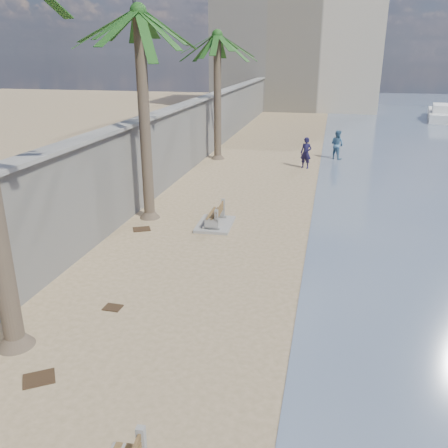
{
  "coord_description": "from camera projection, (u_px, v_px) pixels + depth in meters",
  "views": [
    {
      "loc": [
        2.52,
        -6.36,
        6.19
      ],
      "look_at": [
        -0.5,
        7.0,
        1.2
      ],
      "focal_mm": 38.0,
      "sensor_mm": 36.0,
      "label": 1
    }
  ],
  "objects": [
    {
      "name": "seawall",
      "position": [
        194.0,
        134.0,
        27.27
      ],
      "size": [
        0.45,
        70.0,
        3.5
      ],
      "primitive_type": "cube",
      "color": "gray",
      "rests_on": "ground_plane"
    },
    {
      "name": "palm_mid",
      "position": [
        138.0,
        15.0,
        16.25
      ],
      "size": [
        5.0,
        5.0,
        8.4
      ],
      "color": "brown",
      "rests_on": "ground_plane"
    },
    {
      "name": "wall_cap",
      "position": [
        193.0,
        101.0,
        26.66
      ],
      "size": [
        0.8,
        70.0,
        0.12
      ],
      "primitive_type": "cube",
      "color": "gray",
      "rests_on": "seawall"
    },
    {
      "name": "yacht_far",
      "position": [
        441.0,
        116.0,
        45.97
      ],
      "size": [
        3.55,
        8.54,
        1.5
      ],
      "primitive_type": null,
      "rotation": [
        0.0,
        0.0,
        1.42
      ],
      "color": "silver",
      "rests_on": "bay_water"
    },
    {
      "name": "bench_far",
      "position": [
        215.0,
        217.0,
        17.8
      ],
      "size": [
        1.36,
        1.93,
        0.78
      ],
      "color": "gray",
      "rests_on": "ground_plane"
    },
    {
      "name": "streetlight",
      "position": [
        136.0,
        39.0,
        18.24
      ],
      "size": [
        0.28,
        0.28,
        5.12
      ],
      "color": "#2D2D33",
      "rests_on": "wall_cap"
    },
    {
      "name": "debris_d",
      "position": [
        113.0,
        307.0,
        12.15
      ],
      "size": [
        0.46,
        0.37,
        0.03
      ],
      "primitive_type": "cube",
      "rotation": [
        0.0,
        0.0,
        3.11
      ],
      "color": "#382616",
      "rests_on": "ground_plane"
    },
    {
      "name": "person_b",
      "position": [
        337.0,
        143.0,
        28.77
      ],
      "size": [
        1.18,
        1.14,
        1.93
      ],
      "primitive_type": "imported",
      "rotation": [
        0.0,
        0.0,
        2.49
      ],
      "color": "teal",
      "rests_on": "ground_plane"
    },
    {
      "name": "debris_c",
      "position": [
        142.0,
        229.0,
        17.52
      ],
      "size": [
        0.78,
        0.73,
        0.03
      ],
      "primitive_type": "cube",
      "rotation": [
        0.0,
        0.0,
        0.48
      ],
      "color": "#382616",
      "rests_on": "ground_plane"
    },
    {
      "name": "person_a",
      "position": [
        306.0,
        151.0,
        26.4
      ],
      "size": [
        0.84,
        0.7,
        1.99
      ],
      "primitive_type": "imported",
      "rotation": [
        0.0,
        0.0,
        -0.34
      ],
      "color": "#161234",
      "rests_on": "ground_plane"
    },
    {
      "name": "debris_b",
      "position": [
        39.0,
        379.0,
        9.51
      ],
      "size": [
        0.78,
        0.74,
        0.03
      ],
      "primitive_type": "cube",
      "rotation": [
        0.0,
        0.0,
        0.59
      ],
      "color": "#382616",
      "rests_on": "ground_plane"
    },
    {
      "name": "ground_plane",
      "position": [
        165.0,
        420.0,
        8.47
      ],
      "size": [
        140.0,
        140.0,
        0.0
      ],
      "primitive_type": "plane",
      "color": "tan"
    },
    {
      "name": "end_building",
      "position": [
        298.0,
        44.0,
        54.14
      ],
      "size": [
        18.0,
        12.0,
        14.0
      ],
      "primitive_type": "cube",
      "color": "#B7AA93",
      "rests_on": "ground_plane"
    },
    {
      "name": "palm_back",
      "position": [
        217.0,
        37.0,
        26.7
      ],
      "size": [
        5.0,
        5.0,
        7.98
      ],
      "color": "brown",
      "rests_on": "ground_plane"
    }
  ]
}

